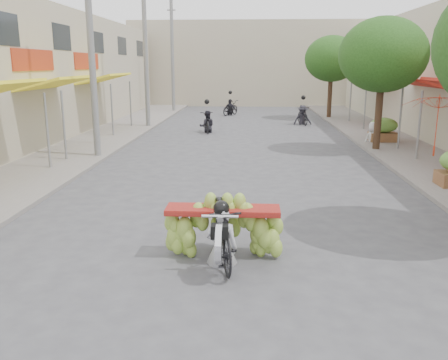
# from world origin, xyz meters

# --- Properties ---
(ground) EXTENTS (120.00, 120.00, 0.00)m
(ground) POSITION_xyz_m (0.00, 0.00, 0.00)
(ground) COLOR #4D4C51
(ground) RESTS_ON ground
(sidewalk_left) EXTENTS (4.00, 60.00, 0.12)m
(sidewalk_left) POSITION_xyz_m (-7.00, 15.00, 0.06)
(sidewalk_left) COLOR gray
(sidewalk_left) RESTS_ON ground
(sidewalk_right) EXTENTS (4.00, 60.00, 0.12)m
(sidewalk_right) POSITION_xyz_m (7.00, 15.00, 0.06)
(sidewalk_right) COLOR gray
(sidewalk_right) RESTS_ON ground
(far_building) EXTENTS (20.00, 6.00, 7.00)m
(far_building) POSITION_xyz_m (0.00, 38.00, 3.50)
(far_building) COLOR #B3A88D
(far_building) RESTS_ON ground
(utility_pole_mid) EXTENTS (0.60, 0.24, 8.00)m
(utility_pole_mid) POSITION_xyz_m (-5.40, 12.00, 4.03)
(utility_pole_mid) COLOR slate
(utility_pole_mid) RESTS_ON ground
(utility_pole_far) EXTENTS (0.60, 0.24, 8.00)m
(utility_pole_far) POSITION_xyz_m (-5.40, 21.00, 4.03)
(utility_pole_far) COLOR slate
(utility_pole_far) RESTS_ON ground
(utility_pole_back) EXTENTS (0.60, 0.24, 8.00)m
(utility_pole_back) POSITION_xyz_m (-5.40, 30.00, 4.03)
(utility_pole_back) COLOR slate
(utility_pole_back) RESTS_ON ground
(street_tree_mid) EXTENTS (3.40, 3.40, 5.25)m
(street_tree_mid) POSITION_xyz_m (5.40, 14.00, 3.78)
(street_tree_mid) COLOR #3A2719
(street_tree_mid) RESTS_ON ground
(street_tree_far) EXTENTS (3.40, 3.40, 5.25)m
(street_tree_far) POSITION_xyz_m (5.40, 26.00, 3.78)
(street_tree_far) COLOR #3A2719
(street_tree_far) RESTS_ON ground
(produce_crate_far) EXTENTS (1.20, 0.88, 1.16)m
(produce_crate_far) POSITION_xyz_m (6.20, 16.00, 0.71)
(produce_crate_far) COLOR brown
(produce_crate_far) RESTS_ON ground
(banana_motorbike) EXTENTS (2.20, 1.98, 1.95)m
(banana_motorbike) POSITION_xyz_m (-0.16, 2.67, 0.67)
(banana_motorbike) COLOR black
(banana_motorbike) RESTS_ON ground
(market_umbrella) EXTENTS (2.75, 2.75, 1.94)m
(market_umbrella) POSITION_xyz_m (6.06, 9.70, 2.57)
(market_umbrella) COLOR red
(market_umbrella) RESTS_ON ground
(pedestrian) EXTENTS (0.96, 0.68, 1.78)m
(pedestrian) POSITION_xyz_m (5.76, 15.88, 1.01)
(pedestrian) COLOR silver
(pedestrian) RESTS_ON ground
(bg_motorbike_a) EXTENTS (0.91, 1.85, 1.95)m
(bg_motorbike_a) POSITION_xyz_m (-1.93, 19.24, 0.73)
(bg_motorbike_a) COLOR black
(bg_motorbike_a) RESTS_ON ground
(bg_motorbike_b) EXTENTS (1.14, 1.97, 1.95)m
(bg_motorbike_b) POSITION_xyz_m (3.37, 22.79, 0.82)
(bg_motorbike_b) COLOR black
(bg_motorbike_b) RESTS_ON ground
(bg_motorbike_c) EXTENTS (1.41, 1.91, 1.95)m
(bg_motorbike_c) POSITION_xyz_m (-1.10, 27.87, 0.77)
(bg_motorbike_c) COLOR black
(bg_motorbike_c) RESTS_ON ground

